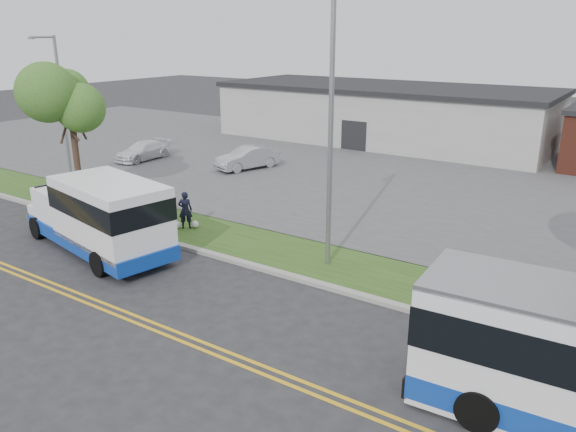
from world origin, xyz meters
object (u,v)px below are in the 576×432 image
Objects in this scene: tree_west at (69,99)px; streetlight_far at (61,102)px; parked_car_a at (247,158)px; streetlight_near at (330,125)px; pedestrian at (185,210)px; shuttle_bus at (102,214)px; parked_car_b at (143,151)px.

tree_west is 0.86× the size of streetlight_far.
streetlight_far reaches higher than parked_car_a.
tree_west is 15.01m from streetlight_near.
streetlight_far is 12.71m from pedestrian.
parked_car_a is at bearing 71.91° from tree_west.
shuttle_bus is at bearing -56.29° from parked_car_a.
tree_west is 1.66× the size of parked_car_a.
tree_west is at bearing 178.20° from streetlight_near.
streetlight_near is 19.20m from streetlight_far.
tree_west reaches higher than pedestrian.
parked_car_b is at bearing -147.70° from parked_car_a.
tree_west is 11.28m from parked_car_a.
tree_west is 4.18× the size of pedestrian.
parked_car_b is at bearing 117.41° from tree_west.
pedestrian is at bearing 89.21° from shuttle_bus.
streetlight_near is 8.30m from pedestrian.
shuttle_bus is 4.97× the size of pedestrian.
shuttle_bus is 2.00× the size of parked_car_b.
parked_car_a is at bearing 116.48° from shuttle_bus.
parked_car_a is at bearing -104.19° from pedestrian.
parked_car_a is (-3.89, 14.08, -0.84)m from shuttle_bus.
pedestrian is (7.90, -0.47, -4.20)m from tree_west.
tree_west reaches higher than shuttle_bus.
streetlight_far is at bearing 171.95° from streetlight_near.
parked_car_a is 1.01× the size of parked_car_b.
streetlight_near is 1.16× the size of shuttle_bus.
shuttle_bus is 3.86m from pedestrian.
streetlight_near reaches higher than pedestrian.
streetlight_near is 16.30m from parked_car_a.
shuttle_bus reaches higher than parked_car_b.
streetlight_near is 9.42m from shuttle_bus.
streetlight_far is (-4.00, 2.22, -0.65)m from tree_west.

